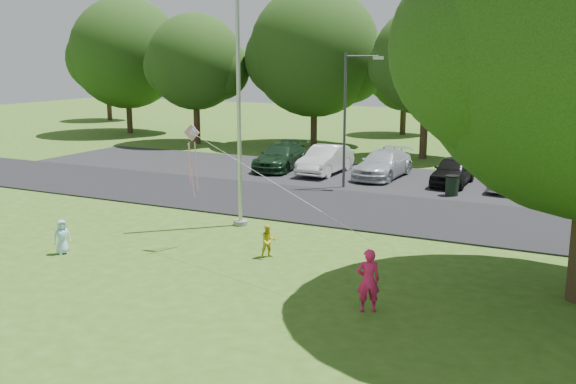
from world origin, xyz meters
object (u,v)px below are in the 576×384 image
at_px(trash_can, 452,186).
at_px(child_blue, 62,237).
at_px(street_lamp, 350,108).
at_px(woman, 368,280).
at_px(flagpole, 239,107).
at_px(kite, 197,150).
at_px(child_yellow, 268,241).

height_order(trash_can, child_blue, child_blue).
xyz_separation_m(street_lamp, woman, (5.48, -13.26, -2.85)).
bearing_deg(trash_can, flagpole, -125.46).
bearing_deg(trash_can, child_blue, -123.57).
xyz_separation_m(child_blue, kite, (3.43, 2.23, 2.56)).
height_order(trash_can, woman, woman).
bearing_deg(child_blue, kite, -28.40).
bearing_deg(kite, trash_can, 58.72).
height_order(child_yellow, kite, kite).
xyz_separation_m(flagpole, street_lamp, (1.14, 7.75, -0.56)).
relative_size(trash_can, child_blue, 0.87).
relative_size(child_yellow, child_blue, 0.95).
bearing_deg(flagpole, child_yellow, -47.60).
xyz_separation_m(street_lamp, trash_can, (4.56, 0.25, -3.15)).
bearing_deg(child_blue, flagpole, -1.93).
relative_size(street_lamp, child_yellow, 6.02).
bearing_deg(woman, street_lamp, -97.43).
distance_m(flagpole, street_lamp, 7.85).
xyz_separation_m(street_lamp, kite, (-0.83, -10.81, -0.52)).
xyz_separation_m(woman, child_blue, (-9.74, 0.23, -0.23)).
xyz_separation_m(flagpole, woman, (6.62, -5.51, -3.41)).
relative_size(flagpole, street_lamp, 1.66).
height_order(street_lamp, kite, street_lamp).
height_order(street_lamp, trash_can, street_lamp).
xyz_separation_m(flagpole, child_yellow, (2.63, -2.88, -3.67)).
distance_m(trash_can, child_yellow, 11.30).
bearing_deg(street_lamp, trash_can, -17.53).
height_order(flagpole, child_blue, flagpole).
xyz_separation_m(child_yellow, child_blue, (-5.75, -2.40, 0.03)).
bearing_deg(child_yellow, street_lamp, 54.57).
bearing_deg(child_yellow, woman, -76.76).
bearing_deg(child_blue, trash_can, -4.97).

